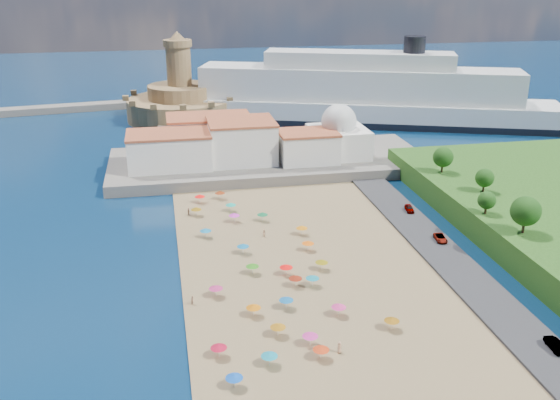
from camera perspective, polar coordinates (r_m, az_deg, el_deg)
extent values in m
plane|color=#071938|center=(112.37, 0.43, -8.40)|extent=(700.00, 700.00, 0.00)
cube|color=#59544C|center=(179.83, -1.04, 3.49)|extent=(90.00, 36.00, 3.00)
cube|color=#59544C|center=(211.26, -8.62, 5.79)|extent=(18.00, 70.00, 2.40)
cube|color=silver|center=(171.85, -10.08, 4.43)|extent=(22.00, 14.00, 9.00)
cube|color=silver|center=(174.83, -3.53, 5.34)|extent=(18.00, 16.00, 11.00)
cube|color=silver|center=(174.59, 2.54, 4.82)|extent=(16.00, 12.00, 8.00)
cube|color=silver|center=(185.71, -6.49, 6.00)|extent=(24.00, 14.00, 10.00)
cube|color=silver|center=(180.82, 5.34, 5.31)|extent=(16.00, 16.00, 8.00)
sphere|color=silver|center=(179.33, 5.41, 7.16)|extent=(10.00, 10.00, 10.00)
cylinder|color=silver|center=(178.49, 5.45, 8.35)|extent=(1.20, 1.20, 1.60)
cylinder|color=#9D7F4E|center=(239.78, -9.03, 8.22)|extent=(40.00, 40.00, 8.00)
cylinder|color=#9D7F4E|center=(238.50, -9.11, 9.75)|extent=(24.00, 24.00, 5.00)
cylinder|color=#9D7F4E|center=(236.93, -9.24, 12.00)|extent=(9.00, 9.00, 14.00)
cylinder|color=#9D7F4E|center=(235.87, -9.36, 13.97)|extent=(10.40, 10.40, 2.40)
cone|color=#9D7F4E|center=(235.59, -9.40, 14.62)|extent=(6.00, 6.00, 3.00)
cube|color=black|center=(234.18, 7.00, 7.32)|extent=(143.26, 68.55, 2.32)
cube|color=silver|center=(233.48, 7.03, 8.07)|extent=(142.19, 67.84, 8.61)
cube|color=silver|center=(231.53, 7.14, 10.49)|extent=(113.88, 54.63, 11.47)
cube|color=silver|center=(230.19, 7.24, 12.60)|extent=(67.55, 35.02, 5.74)
cylinder|color=black|center=(229.79, 12.21, 13.74)|extent=(7.65, 7.65, 5.74)
cylinder|color=gray|center=(92.87, -0.98, -14.38)|extent=(0.07, 0.07, 2.00)
cone|color=#107F97|center=(92.36, -0.98, -13.92)|extent=(2.50, 2.50, 0.60)
cylinder|color=gray|center=(99.22, -0.19, -11.85)|extent=(0.07, 0.07, 2.00)
cone|color=#9D620E|center=(98.74, -0.19, -11.41)|extent=(2.50, 2.50, 0.60)
cylinder|color=gray|center=(133.85, 2.01, -2.83)|extent=(0.07, 0.07, 2.00)
cone|color=orange|center=(133.49, 2.01, -2.48)|extent=(2.50, 2.50, 0.60)
cylinder|color=gray|center=(113.17, 1.42, -7.46)|extent=(0.07, 0.07, 2.00)
cone|color=maroon|center=(112.75, 1.42, -7.06)|extent=(2.50, 2.50, 0.60)
cylinder|color=gray|center=(106.38, 0.57, -9.43)|extent=(0.07, 0.07, 2.00)
cone|color=#105A98|center=(105.93, 0.57, -9.00)|extent=(2.50, 2.50, 0.60)
cylinder|color=gray|center=(110.45, -5.88, -8.33)|extent=(0.07, 0.07, 2.00)
cone|color=#B22663|center=(110.02, -5.89, -7.92)|extent=(2.50, 2.50, 0.60)
cylinder|color=gray|center=(119.16, 3.81, -5.97)|extent=(0.07, 0.07, 2.00)
cone|color=#86730C|center=(118.76, 3.82, -5.59)|extent=(2.50, 2.50, 0.60)
cylinder|color=gray|center=(117.52, -2.54, -6.35)|extent=(0.07, 0.07, 2.00)
cone|color=#2B7D16|center=(117.12, -2.54, -5.95)|extent=(2.50, 2.50, 0.60)
cylinder|color=gray|center=(97.22, 2.77, -12.63)|extent=(0.07, 0.07, 2.00)
cone|color=#C82B88|center=(96.73, 2.78, -12.18)|extent=(2.50, 2.50, 0.60)
cylinder|color=gray|center=(104.83, 5.38, -10.02)|extent=(0.07, 0.07, 2.00)
cone|color=#CC2B75|center=(104.38, 5.40, -9.59)|extent=(2.50, 2.50, 0.60)
cylinder|color=gray|center=(104.34, -2.44, -10.09)|extent=(0.07, 0.07, 2.00)
cone|color=#C76608|center=(103.88, -2.44, -9.67)|extent=(2.50, 2.50, 0.60)
cylinder|color=gray|center=(140.79, -4.21, -1.66)|extent=(0.07, 0.07, 2.00)
cone|color=#CA2BB5|center=(140.45, -4.22, -1.32)|extent=(2.50, 2.50, 0.60)
cylinder|color=gray|center=(94.99, -5.61, -13.60)|extent=(0.07, 0.07, 2.00)
cone|color=#A50D28|center=(94.49, -5.63, -13.15)|extent=(2.50, 2.50, 0.60)
cylinder|color=gray|center=(126.78, 2.57, -4.24)|extent=(0.07, 0.07, 2.00)
cone|color=#F05F0A|center=(126.40, 2.58, -3.87)|extent=(2.50, 2.50, 0.60)
cylinder|color=gray|center=(154.84, -5.51, 0.41)|extent=(0.07, 0.07, 2.00)
cone|color=maroon|center=(154.53, -5.52, 0.73)|extent=(2.50, 2.50, 0.60)
cylinder|color=gray|center=(133.40, -6.80, -3.06)|extent=(0.07, 0.07, 2.00)
cone|color=#116B9E|center=(133.04, -6.82, -2.70)|extent=(2.50, 2.50, 0.60)
cylinder|color=gray|center=(140.92, -1.62, -1.59)|extent=(0.07, 0.07, 2.00)
cone|color=#116236|center=(140.58, -1.62, -1.25)|extent=(2.50, 2.50, 0.60)
cylinder|color=gray|center=(146.95, -4.52, -0.69)|extent=(0.07, 0.07, 2.00)
cone|color=#109580|center=(146.63, -4.53, -0.36)|extent=(2.50, 2.50, 0.60)
cylinder|color=gray|center=(94.36, 3.76, -13.80)|extent=(0.07, 0.07, 2.00)
cone|color=red|center=(93.86, 3.78, -13.34)|extent=(2.50, 2.50, 0.60)
cylinder|color=gray|center=(102.37, 10.16, -11.10)|extent=(0.07, 0.07, 2.00)
cone|color=#89560C|center=(101.90, 10.19, -10.67)|extent=(2.50, 2.50, 0.60)
cylinder|color=gray|center=(117.04, 0.56, -6.45)|extent=(0.07, 0.07, 2.00)
cone|color=#FA0D0B|center=(116.63, 0.56, -6.05)|extent=(2.50, 2.50, 0.60)
cylinder|color=gray|center=(145.10, -7.66, -1.10)|extent=(0.07, 0.07, 2.00)
cone|color=#825C0B|center=(144.77, -7.68, -0.77)|extent=(2.50, 2.50, 0.60)
cylinder|color=gray|center=(113.37, 2.98, -7.43)|extent=(0.07, 0.07, 2.00)
cone|color=#0F7B90|center=(112.95, 2.99, -7.03)|extent=(2.50, 2.50, 0.60)
cylinder|color=gray|center=(153.02, -7.34, 0.09)|extent=(0.07, 0.07, 2.00)
cone|color=#FF0E0B|center=(152.71, -7.35, 0.40)|extent=(2.50, 2.50, 0.60)
cylinder|color=gray|center=(125.55, -3.40, -4.51)|extent=(0.07, 0.07, 2.00)
cone|color=#0C659E|center=(125.17, -3.41, -4.14)|extent=(2.50, 2.50, 0.60)
cylinder|color=gray|center=(88.97, -4.20, -16.23)|extent=(0.07, 0.07, 2.00)
cone|color=#0D48B0|center=(88.43, -4.22, -15.76)|extent=(2.50, 2.50, 0.60)
imported|color=tan|center=(108.71, -7.97, -9.05)|extent=(0.97, 1.01, 1.63)
imported|color=tan|center=(146.05, -8.36, -1.03)|extent=(0.84, 1.13, 1.78)
imported|color=tan|center=(132.77, -1.45, -3.09)|extent=(0.86, 0.67, 1.76)
imported|color=tan|center=(95.91, 5.46, -13.28)|extent=(1.06, 0.89, 1.85)
imported|color=gray|center=(148.71, 11.74, -0.74)|extent=(2.33, 4.41, 1.43)
imported|color=gray|center=(134.42, 14.46, -3.37)|extent=(2.79, 4.87, 1.28)
imported|color=gray|center=(104.08, 23.84, -12.03)|extent=(1.85, 4.45, 1.43)
cylinder|color=#382314|center=(129.27, 21.39, -2.14)|extent=(0.50, 0.50, 3.23)
sphere|color=#14380F|center=(128.24, 21.55, -0.94)|extent=(5.82, 5.82, 5.82)
cylinder|color=#382314|center=(136.84, 18.29, -0.76)|extent=(0.50, 0.50, 2.11)
sphere|color=#14380F|center=(136.19, 18.38, -0.01)|extent=(3.79, 3.79, 3.79)
cylinder|color=#382314|center=(149.86, 18.12, 1.17)|extent=(0.50, 0.50, 2.38)
sphere|color=#14380F|center=(149.19, 18.21, 1.94)|extent=(4.29, 4.29, 4.29)
cylinder|color=#382314|center=(161.17, 14.61, 2.96)|extent=(0.50, 0.50, 2.82)
sphere|color=#14380F|center=(160.45, 14.69, 3.82)|extent=(5.07, 5.07, 5.07)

